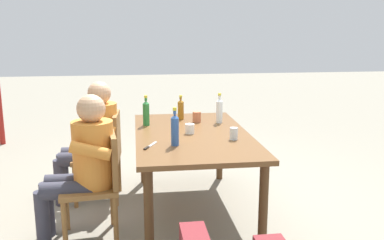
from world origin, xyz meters
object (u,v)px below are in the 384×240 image
(person_in_plaid_shirt, at_px, (83,161))
(cup_terracotta, at_px, (197,117))
(bottle_amber, at_px, (181,109))
(chair_far_right, at_px, (105,152))
(bottle_blue, at_px, (175,129))
(bottle_green, at_px, (146,112))
(chair_far_left, at_px, (99,180))
(cup_glass, at_px, (234,134))
(person_in_white_shirt, at_px, (93,135))
(cup_white, at_px, (190,129))
(table_knife, at_px, (150,146))
(bottle_clear, at_px, (219,110))
(dining_table, at_px, (192,142))

(person_in_plaid_shirt, xyz_separation_m, cup_terracotta, (0.84, -1.02, 0.15))
(bottle_amber, bearing_deg, chair_far_right, 104.72)
(bottle_blue, height_order, bottle_green, bottle_blue)
(chair_far_right, height_order, person_in_plaid_shirt, person_in_plaid_shirt)
(chair_far_left, distance_m, bottle_green, 0.94)
(chair_far_left, distance_m, cup_glass, 1.17)
(chair_far_right, relative_size, person_in_white_shirt, 0.74)
(person_in_white_shirt, xyz_separation_m, cup_white, (-0.42, -0.89, 0.14))
(chair_far_left, xyz_separation_m, bottle_green, (0.76, -0.41, 0.39))
(person_in_plaid_shirt, relative_size, bottle_green, 4.00)
(chair_far_left, distance_m, person_in_plaid_shirt, 0.20)
(bottle_amber, xyz_separation_m, table_knife, (-1.00, 0.36, -0.10))
(person_in_white_shirt, height_order, bottle_clear, person_in_white_shirt)
(person_in_plaid_shirt, bearing_deg, person_in_white_shirt, 0.00)
(bottle_amber, bearing_deg, table_knife, 160.10)
(bottle_amber, bearing_deg, cup_glass, -157.90)
(bottle_amber, distance_m, bottle_clear, 0.42)
(bottle_green, bearing_deg, cup_white, -135.50)
(person_in_plaid_shirt, bearing_deg, bottle_blue, -88.73)
(bottle_clear, relative_size, cup_terracotta, 2.81)
(bottle_blue, bearing_deg, person_in_plaid_shirt, 91.27)
(person_in_white_shirt, relative_size, person_in_plaid_shirt, 1.00)
(chair_far_left, xyz_separation_m, cup_white, (0.38, -0.78, 0.30))
(dining_table, distance_m, bottle_blue, 0.48)
(bottle_amber, relative_size, table_knife, 1.11)
(person_in_white_shirt, bearing_deg, chair_far_left, -172.18)
(cup_white, distance_m, table_knife, 0.54)
(person_in_white_shirt, xyz_separation_m, cup_terracotta, (0.04, -1.02, 0.15))
(bottle_amber, relative_size, cup_terracotta, 2.37)
(chair_far_left, bearing_deg, cup_terracotta, -47.57)
(person_in_white_shirt, relative_size, bottle_green, 4.00)
(person_in_plaid_shirt, height_order, cup_glass, person_in_plaid_shirt)
(bottle_green, relative_size, table_knife, 1.30)
(bottle_blue, relative_size, cup_white, 3.54)
(cup_terracotta, relative_size, cup_glass, 1.03)
(person_in_plaid_shirt, xyz_separation_m, cup_glass, (0.13, -1.23, 0.14))
(bottle_blue, height_order, bottle_amber, bottle_blue)
(person_in_white_shirt, height_order, person_in_plaid_shirt, same)
(table_knife, bearing_deg, cup_glass, -80.01)
(dining_table, bearing_deg, bottle_blue, 153.61)
(person_in_white_shirt, height_order, bottle_amber, person_in_white_shirt)
(bottle_amber, distance_m, cup_white, 0.62)
(bottle_green, bearing_deg, bottle_amber, -57.20)
(chair_far_left, bearing_deg, table_knife, -90.87)
(chair_far_right, distance_m, chair_far_left, 0.79)
(cup_terracotta, bearing_deg, person_in_white_shirt, 92.43)
(chair_far_left, xyz_separation_m, cup_terracotta, (0.84, -0.91, 0.31))
(chair_far_right, bearing_deg, person_in_white_shirt, 88.12)
(table_knife, bearing_deg, person_in_plaid_shirt, 90.31)
(bottle_amber, xyz_separation_m, cup_white, (-0.62, -0.01, -0.06))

